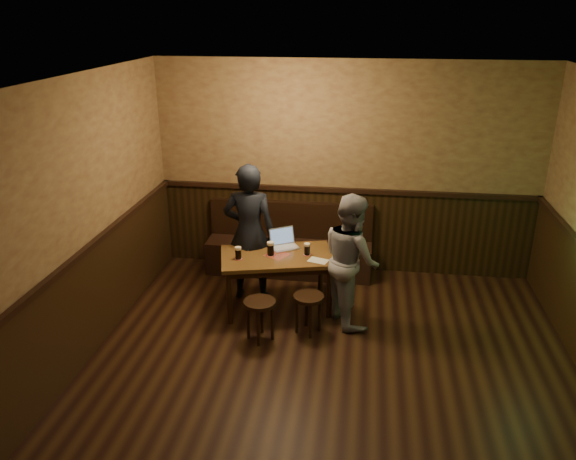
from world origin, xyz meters
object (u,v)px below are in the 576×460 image
Objects in this scene: stool_right at (309,303)px; person_suit at (249,233)px; pub_table at (277,262)px; laptop at (284,242)px; bench at (289,250)px; stool_left at (260,309)px; pint_mid at (271,249)px; pint_left at (238,253)px; person_grey at (351,259)px; pint_right at (307,249)px.

stool_right is 1.19m from person_suit.
pub_table is 0.29m from laptop.
bench is 4.72× the size of stool_left.
pint_mid is at bearing 89.84° from stool_left.
stool_right is at bearing -74.16° from bench.
pub_table reaches higher than stool_left.
stool_left is 1.11m from person_suit.
pint_left is 0.38× the size of laptop.
pint_left is 0.63m from laptop.
person_grey is at bearing 160.69° from person_suit.
pub_table is 3.60× the size of laptop.
pub_table is at bearing 22.45° from pint_left.
person_suit reaches higher than stool_right.
stool_left is 0.80m from pint_mid.
stool_left is at bearing -92.47° from bench.
bench is at bearing 85.97° from pint_mid.
stool_right is at bearing -81.45° from pint_right.
pub_table is 9.91× the size of pint_right.
bench is at bearing 87.53° from stool_left.
pub_table is 8.55× the size of pint_mid.
pint_left is 0.80m from pint_right.
person_suit is at bearing 107.48° from stool_left.
bench reaches higher than stool_left.
bench is 15.17× the size of pint_right.
laptop is 0.43m from person_suit.
bench reaches higher than pub_table.
laptop is 0.26× the size of person_grey.
pint_right is at bearing 98.55° from stool_right.
pint_right is (0.34, -0.96, 0.45)m from bench.
bench is 5.51× the size of laptop.
person_suit reaches higher than pint_mid.
person_grey reaches higher than pint_right.
pub_table is 0.48m from pint_left.
person_suit is (0.05, 0.41, 0.09)m from pint_left.
person_grey is (0.43, 0.34, 0.40)m from stool_right.
stool_left is at bearing -90.16° from pint_mid.
pint_mid is (-0.07, -0.02, 0.17)m from pub_table.
pint_left is at bearing -168.46° from laptop.
stool_left is (-0.07, -0.71, -0.23)m from pub_table.
bench is 1.73m from stool_left.
person_grey reaches higher than stool_left.
laptop is (0.11, 0.27, -0.03)m from pint_mid.
pub_table is 0.19m from pint_mid.
pint_mid reaches higher than pint_right.
laptop is at bearing 42.71° from pint_left.
pub_table is at bearing 130.96° from stool_right.
pub_table is 3.16× the size of stool_right.
bench is 4.84× the size of stool_right.
pint_left reaches higher than pub_table.
pint_right is 0.10× the size of person_grey.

